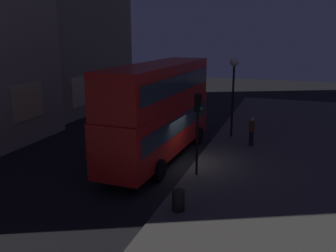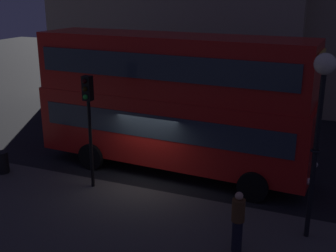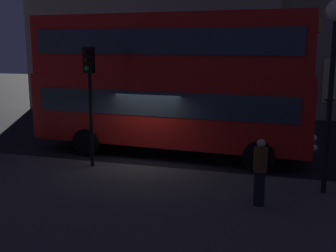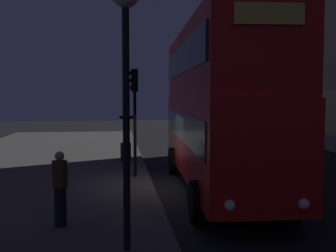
# 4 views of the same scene
# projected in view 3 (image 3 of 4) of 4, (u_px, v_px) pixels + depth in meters

# --- Properties ---
(ground_plane) EXTENTS (80.00, 80.00, 0.00)m
(ground_plane) POSITION_uv_depth(u_px,v_px,m) (146.00, 163.00, 15.28)
(ground_plane) COLOR black
(sidewalk_slab) EXTENTS (44.00, 9.65, 0.12)m
(sidewalk_slab) POSITION_uv_depth(u_px,v_px,m) (70.00, 222.00, 10.02)
(sidewalk_slab) COLOR #4C4944
(sidewalk_slab) RESTS_ON ground
(double_decker_bus) EXTENTS (10.96, 3.14, 5.38)m
(double_decker_bus) POSITION_uv_depth(u_px,v_px,m) (169.00, 78.00, 15.88)
(double_decker_bus) COLOR red
(double_decker_bus) RESTS_ON ground
(traffic_light_near_kerb) EXTENTS (0.33, 0.37, 4.07)m
(traffic_light_near_kerb) POSITION_uv_depth(u_px,v_px,m) (89.00, 82.00, 13.87)
(traffic_light_near_kerb) COLOR black
(traffic_light_near_kerb) RESTS_ON sidewalk_slab
(street_lamp) EXTENTS (0.57, 0.57, 5.32)m
(street_lamp) POSITION_uv_depth(u_px,v_px,m) (334.00, 45.00, 11.11)
(street_lamp) COLOR black
(street_lamp) RESTS_ON sidewalk_slab
(pedestrian) EXTENTS (0.36, 0.36, 1.78)m
(pedestrian) POSITION_uv_depth(u_px,v_px,m) (260.00, 172.00, 10.76)
(pedestrian) COLOR black
(pedestrian) RESTS_ON sidewalk_slab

